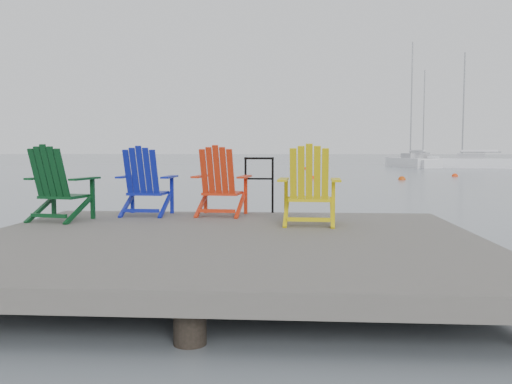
# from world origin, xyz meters

# --- Properties ---
(ground) EXTENTS (400.00, 400.00, 0.00)m
(ground) POSITION_xyz_m (0.00, 0.00, 0.00)
(ground) COLOR slate
(ground) RESTS_ON ground
(dock) EXTENTS (6.00, 5.00, 1.40)m
(dock) POSITION_xyz_m (0.00, 0.00, 0.35)
(dock) COLOR #32302D
(dock) RESTS_ON ground
(handrail) EXTENTS (0.48, 0.04, 0.90)m
(handrail) POSITION_xyz_m (0.25, 2.45, 1.04)
(handrail) COLOR black
(handrail) RESTS_ON dock
(chair_green) EXTENTS (0.95, 0.89, 1.06)m
(chair_green) POSITION_xyz_m (-2.54, 1.20, 1.03)
(chair_green) COLOR #093316
(chair_green) RESTS_ON dock
(chair_blue) EXTENTS (0.85, 0.79, 1.04)m
(chair_blue) POSITION_xyz_m (-1.48, 1.92, 1.02)
(chair_blue) COLOR #0D188D
(chair_blue) RESTS_ON dock
(chair_red) EXTENTS (0.89, 0.84, 1.05)m
(chair_red) POSITION_xyz_m (-0.32, 1.96, 1.03)
(chair_red) COLOR red
(chair_red) RESTS_ON dock
(chair_yellow) EXTENTS (0.87, 0.81, 1.06)m
(chair_yellow) POSITION_xyz_m (1.02, 1.03, 1.03)
(chair_yellow) COLOR #C8B20B
(chair_yellow) RESTS_ON dock
(sailboat_near) EXTENTS (3.44, 8.68, 11.66)m
(sailboat_near) POSITION_xyz_m (11.71, 44.25, 0.36)
(sailboat_near) COLOR silver
(sailboat_near) RESTS_ON ground
(sailboat_mid) EXTENTS (5.52, 7.91, 10.94)m
(sailboat_mid) POSITION_xyz_m (15.63, 57.31, 0.36)
(sailboat_mid) COLOR white
(sailboat_mid) RESTS_ON ground
(sailboat_far) EXTENTS (7.32, 4.44, 10.03)m
(sailboat_far) POSITION_xyz_m (15.59, 40.96, 0.36)
(sailboat_far) COLOR white
(sailboat_far) RESTS_ON ground
(buoy_a) EXTENTS (0.38, 0.38, 0.38)m
(buoy_a) POSITION_xyz_m (6.36, 21.73, 0.00)
(buoy_a) COLOR #C3440B
(buoy_a) RESTS_ON ground
(buoy_b) EXTENTS (0.34, 0.34, 0.34)m
(buoy_b) POSITION_xyz_m (1.84, 22.50, 0.00)
(buoy_b) COLOR red
(buoy_b) RESTS_ON ground
(buoy_c) EXTENTS (0.36, 0.36, 0.36)m
(buoy_c) POSITION_xyz_m (10.12, 25.56, 0.00)
(buoy_c) COLOR red
(buoy_c) RESTS_ON ground
(buoy_d) EXTENTS (0.32, 0.32, 0.32)m
(buoy_d) POSITION_xyz_m (1.80, 36.72, 0.00)
(buoy_d) COLOR red
(buoy_d) RESTS_ON ground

